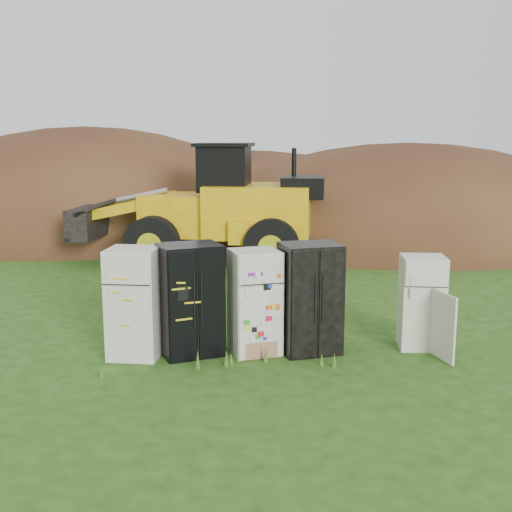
{
  "coord_description": "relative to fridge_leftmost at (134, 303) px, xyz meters",
  "views": [
    {
      "loc": [
        -1.42,
        -10.18,
        3.56
      ],
      "look_at": [
        -0.39,
        2.0,
        1.25
      ],
      "focal_mm": 45.0,
      "sensor_mm": 36.0,
      "label": 1
    }
  ],
  "objects": [
    {
      "name": "dirt_mound_left",
      "position": [
        -3.02,
        13.67,
        -0.9
      ],
      "size": [
        14.27,
        10.71,
        7.73
      ],
      "primitive_type": "ellipsoid",
      "color": "#401F14",
      "rests_on": "ground"
    },
    {
      "name": "fridge_open_door",
      "position": [
        4.78,
        0.06,
        -0.11
      ],
      "size": [
        0.81,
        0.76,
        1.57
      ],
      "primitive_type": null,
      "rotation": [
        0.0,
        0.0,
        -0.15
      ],
      "color": "silver",
      "rests_on": "ground"
    },
    {
      "name": "ground",
      "position": [
        2.54,
        0.04,
        -0.9
      ],
      "size": [
        120.0,
        120.0,
        0.0
      ],
      "primitive_type": "plane",
      "color": "#244612",
      "rests_on": "ground"
    },
    {
      "name": "dirt_mound_back",
      "position": [
        2.42,
        17.66,
        -0.9
      ],
      "size": [
        17.65,
        11.76,
        5.88
      ],
      "primitive_type": "ellipsoid",
      "color": "#401F14",
      "rests_on": "ground"
    },
    {
      "name": "fridge_leftmost",
      "position": [
        0.0,
        0.0,
        0.0
      ],
      "size": [
        0.92,
        0.89,
        1.79
      ],
      "primitive_type": null,
      "rotation": [
        0.0,
        0.0,
        -0.19
      ],
      "color": "silver",
      "rests_on": "ground"
    },
    {
      "name": "dirt_mound_right",
      "position": [
        8.17,
        11.49,
        -0.9
      ],
      "size": [
        14.93,
        10.95,
        6.62
      ],
      "primitive_type": "ellipsoid",
      "color": "#401F14",
      "rests_on": "ground"
    },
    {
      "name": "fridge_sticker",
      "position": [
        1.95,
        0.03,
        -0.03
      ],
      "size": [
        0.9,
        0.85,
        1.73
      ],
      "primitive_type": null,
      "rotation": [
        0.0,
        0.0,
        0.21
      ],
      "color": "white",
      "rests_on": "ground"
    },
    {
      "name": "fridge_dark_mid",
      "position": [
        2.86,
        0.01,
        0.02
      ],
      "size": [
        1.05,
        0.92,
        1.82
      ],
      "primitive_type": null,
      "rotation": [
        0.0,
        0.0,
        0.18
      ],
      "color": "black",
      "rests_on": "ground"
    },
    {
      "name": "fridge_black_side",
      "position": [
        0.9,
        0.06,
        0.02
      ],
      "size": [
        1.14,
        1.01,
        1.83
      ],
      "primitive_type": null,
      "rotation": [
        0.0,
        0.0,
        0.31
      ],
      "color": "black",
      "rests_on": "ground"
    },
    {
      "name": "wheel_loader",
      "position": [
        0.91,
        7.65,
        0.78
      ],
      "size": [
        7.34,
        4.12,
        3.35
      ],
      "primitive_type": null,
      "rotation": [
        0.0,
        0.0,
        -0.2
      ],
      "color": "gold",
      "rests_on": "ground"
    }
  ]
}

